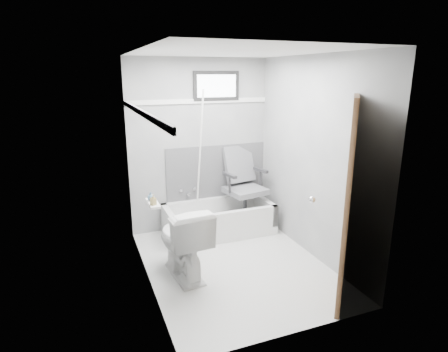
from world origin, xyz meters
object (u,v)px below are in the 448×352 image
toilet (183,241)px  door (392,210)px  soap_bottle_b (151,196)px  soap_bottle_a (153,200)px  bathtub (219,219)px  office_chair (245,185)px

toilet → door: door is taller
soap_bottle_b → door: bearing=-34.3°
toilet → soap_bottle_a: 0.65m
toilet → door: (1.60, -1.28, 0.59)m
bathtub → toilet: toilet is taller
bathtub → soap_bottle_a: 1.69m
office_chair → door: bearing=-90.5°
door → soap_bottle_a: size_ratio=18.39×
bathtub → door: door is taller
toilet → soap_bottle_a: size_ratio=7.66×
office_chair → toilet: 1.56m
bathtub → soap_bottle_b: size_ratio=16.81×
bathtub → soap_bottle_a: soap_bottle_a is taller
office_chair → soap_bottle_b: bearing=-158.7°
soap_bottle_b → toilet: bearing=-4.5°
bathtub → soap_bottle_b: soap_bottle_b is taller
bathtub → door: (0.83, -2.21, 0.79)m
bathtub → toilet: bearing=-129.8°
door → soap_bottle_b: door is taller
bathtub → toilet: (-0.77, -0.93, 0.20)m
office_chair → soap_bottle_a: size_ratio=9.69×
office_chair → soap_bottle_a: (-1.51, -1.09, 0.32)m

